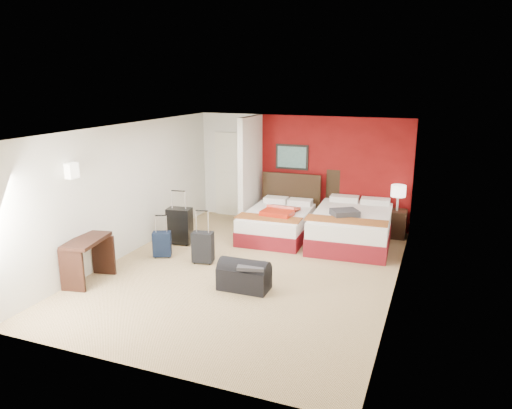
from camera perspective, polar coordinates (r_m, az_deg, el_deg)
The scene contains 17 objects.
ground at distance 8.67m, azimuth -0.93°, elevation -7.76°, with size 6.50×6.50×0.00m, color tan.
room_walls at distance 10.10m, azimuth -5.31°, elevation 2.88°, with size 5.02×6.52×2.50m.
red_accent_panel at distance 11.08m, azimuth 9.01°, elevation 3.78°, with size 3.50×0.04×2.50m, color maroon.
partition_wall at distance 11.00m, azimuth -0.65°, elevation 3.88°, with size 0.12×1.20×2.50m, color silver.
entry_door at distance 11.86m, azimuth -2.95°, elevation 3.55°, with size 0.82×0.06×2.05m, color silver.
bed_left at distance 10.36m, azimuth 2.51°, elevation -2.33°, with size 1.31×1.87×0.56m, color silver.
bed_right at distance 10.12m, azimuth 11.20°, elevation -2.73°, with size 1.54×2.20×0.66m, color silver.
red_suitcase_open at distance 10.15m, azimuth 2.89°, elevation -0.74°, with size 0.63×0.87×0.11m, color red.
jacket_bundle at distance 9.75m, azimuth 10.42°, elevation -0.97°, with size 0.51×0.41×0.12m, color #3D3D42.
nightstand at distance 10.76m, azimuth 16.19°, elevation -2.19°, with size 0.42×0.42×0.59m, color black.
table_lamp at distance 10.62m, azimuth 16.40°, elevation 0.75°, with size 0.31×0.31×0.55m, color white.
suitcase_black at distance 10.02m, azimuth -8.99°, elevation -2.62°, with size 0.48×0.30×0.72m, color black.
suitcase_charcoal at distance 8.96m, azimuth -6.28°, elevation -5.17°, with size 0.38×0.23×0.56m, color black.
suitcase_navy at distance 9.37m, azimuth -11.03°, elevation -4.75°, with size 0.34×0.21×0.47m, color black.
duffel_bag at distance 7.86m, azimuth -1.41°, elevation -8.56°, with size 0.81×0.43×0.41m, color black.
jacket_draped at distance 7.68m, azimuth -0.52°, elevation -7.25°, with size 0.42×0.36×0.06m, color #353439.
desk at distance 8.52m, azimuth -19.19°, elevation -6.28°, with size 0.46×0.91×0.76m, color black.
Camera 1 is at (3.04, -7.42, 3.30)m, focal length 33.89 mm.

